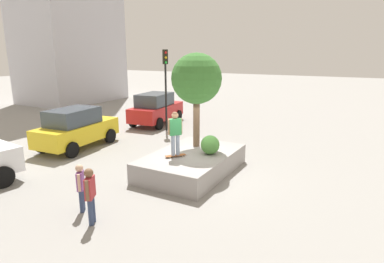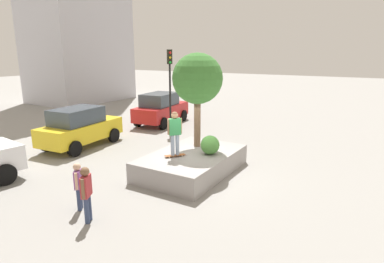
% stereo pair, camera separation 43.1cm
% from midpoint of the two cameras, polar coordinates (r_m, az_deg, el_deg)
% --- Properties ---
extents(ground_plane, '(120.00, 120.00, 0.00)m').
position_cam_midpoint_polar(ground_plane, '(12.98, 1.85, -7.63)').
color(ground_plane, gray).
extents(planter_ledge, '(4.55, 2.88, 0.80)m').
position_cam_midpoint_polar(planter_ledge, '(13.11, 0.95, -5.54)').
color(planter_ledge, gray).
rests_on(planter_ledge, ground).
extents(plaza_tree, '(2.10, 2.10, 3.93)m').
position_cam_midpoint_polar(plaza_tree, '(13.46, 1.90, 9.15)').
color(plaza_tree, brown).
rests_on(plaza_tree, planter_ledge).
extents(boxwood_shrub, '(0.75, 0.75, 0.75)m').
position_cam_midpoint_polar(boxwood_shrub, '(12.81, 4.16, -2.38)').
color(boxwood_shrub, '#4C8C3D').
rests_on(boxwood_shrub, planter_ledge).
extents(skateboard, '(0.75, 0.67, 0.07)m').
position_cam_midpoint_polar(skateboard, '(12.55, -2.00, -4.22)').
color(skateboard, brown).
rests_on(skateboard, planter_ledge).
extents(skateboarder, '(0.47, 0.44, 1.70)m').
position_cam_midpoint_polar(skateboarder, '(12.28, -2.04, 0.20)').
color(skateboarder, '#8C9EB7').
rests_on(skateboarder, skateboard).
extents(taxi_cab, '(4.52, 2.35, 2.04)m').
position_cam_midpoint_polar(taxi_cab, '(17.35, -18.45, 0.74)').
color(taxi_cab, gold).
rests_on(taxi_cab, ground).
extents(sedan_parked, '(4.70, 2.51, 2.10)m').
position_cam_midpoint_polar(sedan_parked, '(21.92, -4.94, 4.08)').
color(sedan_parked, '#B21E1E').
rests_on(sedan_parked, ground).
extents(traffic_light_corner, '(0.37, 0.37, 4.90)m').
position_cam_midpoint_polar(traffic_light_corner, '(19.77, -3.28, 9.63)').
color(traffic_light_corner, black).
rests_on(traffic_light_corner, ground).
extents(bystander_watching, '(0.50, 0.38, 1.65)m').
position_cam_midpoint_polar(bystander_watching, '(9.64, -16.87, -9.94)').
color(bystander_watching, navy).
rests_on(bystander_watching, ground).
extents(passerby_with_bag, '(0.42, 0.38, 1.51)m').
position_cam_midpoint_polar(passerby_with_bag, '(10.48, -18.27, -8.59)').
color(passerby_with_bag, navy).
rests_on(passerby_with_bag, ground).
extents(brick_midrise, '(8.89, 6.34, 18.71)m').
position_cam_midpoint_polar(brick_midrise, '(34.80, -19.45, 20.66)').
color(brick_midrise, '#B2B2BC').
rests_on(brick_midrise, ground).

